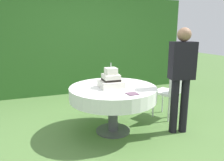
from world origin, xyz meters
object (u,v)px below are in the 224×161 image
object	(u,v)px
cake_table	(113,94)
wedding_cake	(111,80)
standing_person	(181,74)
serving_plate_far	(109,82)
napkin_stack	(132,94)
garden_chair	(170,89)
serving_plate_near	(83,89)

from	to	relation	value
cake_table	wedding_cake	distance (m)	0.22
standing_person	cake_table	bearing A→B (deg)	158.60
cake_table	wedding_cake	world-z (taller)	wedding_cake
cake_table	standing_person	size ratio (longest dim) A/B	0.83
serving_plate_far	standing_person	xyz separation A→B (m)	(0.89, -0.69, 0.20)
cake_table	standing_person	world-z (taller)	standing_person
wedding_cake	standing_person	xyz separation A→B (m)	(0.98, -0.36, 0.10)
cake_table	napkin_stack	bearing A→B (deg)	-77.14
garden_chair	standing_person	xyz separation A→B (m)	(-0.20, -0.53, 0.39)
wedding_cake	serving_plate_near	xyz separation A→B (m)	(-0.44, 0.01, -0.10)
wedding_cake	standing_person	world-z (taller)	standing_person
cake_table	serving_plate_far	distance (m)	0.34
wedding_cake	serving_plate_far	xyz separation A→B (m)	(0.09, 0.32, -0.10)
wedding_cake	garden_chair	bearing A→B (deg)	7.87
cake_table	standing_person	bearing A→B (deg)	-21.40
cake_table	standing_person	distance (m)	1.07
wedding_cake	napkin_stack	xyz separation A→B (m)	(0.14, -0.45, -0.10)
cake_table	serving_plate_near	xyz separation A→B (m)	(-0.47, 0.00, 0.11)
serving_plate_far	garden_chair	distance (m)	1.12
wedding_cake	standing_person	bearing A→B (deg)	-20.37
garden_chair	serving_plate_far	bearing A→B (deg)	171.63
cake_table	wedding_cake	bearing A→B (deg)	-168.53
napkin_stack	standing_person	xyz separation A→B (m)	(0.84, 0.09, 0.20)
wedding_cake	napkin_stack	bearing A→B (deg)	-72.95
cake_table	serving_plate_far	world-z (taller)	serving_plate_far
cake_table	napkin_stack	size ratio (longest dim) A/B	9.34
napkin_stack	garden_chair	world-z (taller)	garden_chair
serving_plate_near	serving_plate_far	world-z (taller)	same
cake_table	wedding_cake	xyz separation A→B (m)	(-0.03, -0.01, 0.21)
wedding_cake	napkin_stack	world-z (taller)	wedding_cake
cake_table	napkin_stack	distance (m)	0.48
garden_chair	cake_table	bearing A→B (deg)	-172.23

